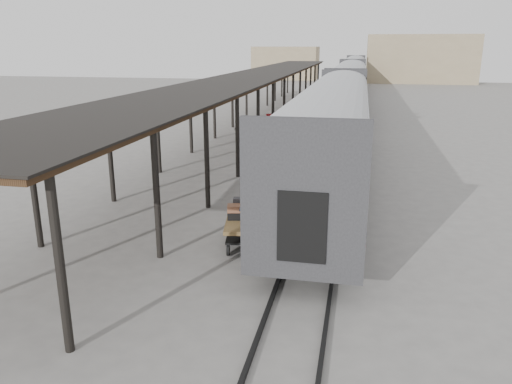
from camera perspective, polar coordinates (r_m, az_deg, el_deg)
The scene contains 11 objects.
ground at distance 17.04m, azimuth -4.10°, elevation -5.13°, with size 160.00×160.00×0.00m, color slate.
train at distance 49.16m, azimuth 10.56°, elevation 12.01°, with size 3.45×76.01×4.01m.
canopy at distance 40.06m, azimuth 0.52°, elevation 13.22°, with size 4.90×64.30×4.15m.
rails at distance 49.63m, azimuth 10.41°, elevation 9.00°, with size 1.54×150.00×0.12m.
building_far at distance 93.74m, azimuth 18.22°, elevation 14.27°, with size 18.00×10.00×8.00m, color tan.
building_left at distance 98.34m, azimuth 3.45°, elevation 14.51°, with size 12.00×8.00×6.00m, color tan.
baggage_cart at distance 16.19m, azimuth -1.18°, elevation -3.81°, with size 1.65×2.58×0.86m.
suitcase_stack at distance 16.36m, azimuth -1.63°, elevation -2.08°, with size 1.24×1.24×0.56m.
luggage_tug at distance 36.19m, azimuth 1.97°, elevation 7.55°, with size 1.39×1.85×1.45m.
porter at distance 15.16m, azimuth -0.97°, elevation -0.51°, with size 0.71×0.46×1.94m, color navy.
pedestrian at distance 33.47m, azimuth -1.61°, elevation 7.17°, with size 1.02×0.42×1.73m, color black.
Camera 1 is at (4.41, -15.22, 6.25)m, focal length 35.00 mm.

